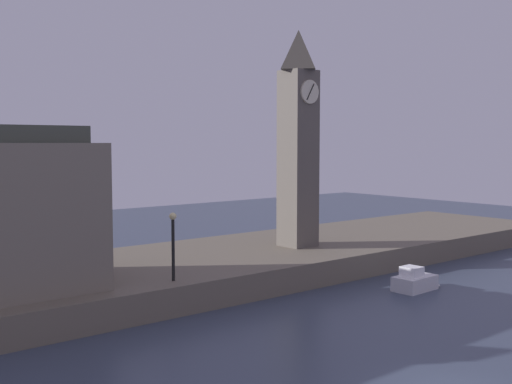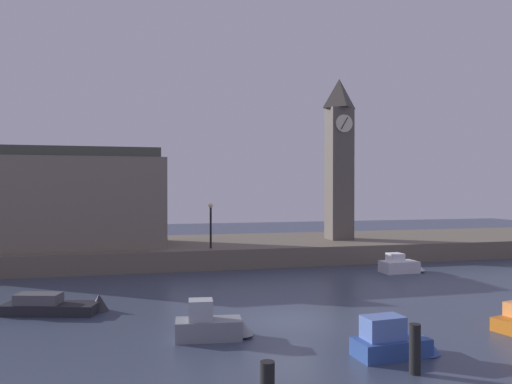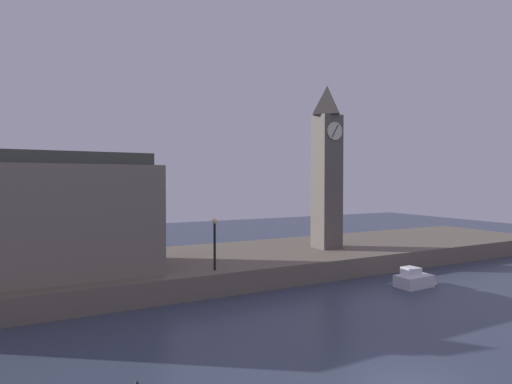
# 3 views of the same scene
# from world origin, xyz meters

# --- Properties ---
(far_embankment) EXTENTS (70.00, 12.00, 1.50)m
(far_embankment) POSITION_xyz_m (0.00, 20.00, 0.75)
(far_embankment) COLOR #6B6051
(far_embankment) RESTS_ON ground
(clock_tower) EXTENTS (2.20, 2.25, 14.18)m
(clock_tower) POSITION_xyz_m (10.61, 19.04, 8.82)
(clock_tower) COLOR #5B544C
(clock_tower) RESTS_ON far_embankment
(streetlamp) EXTENTS (0.36, 0.36, 3.42)m
(streetlamp) POSITION_xyz_m (-1.39, 15.28, 3.67)
(streetlamp) COLOR black
(streetlamp) RESTS_ON far_embankment
(boat_ferry_white) EXTENTS (3.28, 1.58, 1.40)m
(boat_ferry_white) POSITION_xyz_m (11.71, 10.21, 0.51)
(boat_ferry_white) COLOR silver
(boat_ferry_white) RESTS_ON ground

